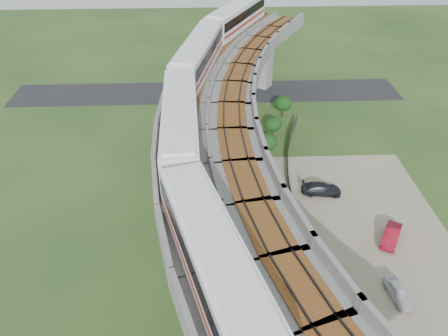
{
  "coord_description": "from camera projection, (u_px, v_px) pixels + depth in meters",
  "views": [
    {
      "loc": [
        0.05,
        -33.11,
        29.21
      ],
      "look_at": [
        1.37,
        -1.8,
        7.5
      ],
      "focal_mm": 35.0,
      "sensor_mm": 36.0,
      "label": 1
    }
  ],
  "objects": [
    {
      "name": "car_dark",
      "position": [
        321.0,
        189.0,
        46.93
      ],
      "size": [
        4.4,
        2.18,
        1.23
      ],
      "primitive_type": "imported",
      "rotation": [
        0.0,
        0.0,
        1.46
      ],
      "color": "black",
      "rests_on": "dirt_lot"
    },
    {
      "name": "tree_5",
      "position": [
        298.0,
        282.0,
        34.54
      ],
      "size": [
        3.02,
        3.02,
        3.42
      ],
      "color": "#382314",
      "rests_on": "ground"
    },
    {
      "name": "metro_train",
      "position": [
        212.0,
        87.0,
        40.48
      ],
      "size": [
        12.74,
        61.15,
        3.64
      ],
      "color": "white",
      "rests_on": "ground"
    },
    {
      "name": "tree_1",
      "position": [
        273.0,
        124.0,
        56.46
      ],
      "size": [
        2.29,
        2.29,
        2.71
      ],
      "color": "#382314",
      "rests_on": "ground"
    },
    {
      "name": "car_white",
      "position": [
        399.0,
        292.0,
        35.58
      ],
      "size": [
        1.78,
        3.54,
        1.16
      ],
      "primitive_type": "imported",
      "rotation": [
        0.0,
        0.0,
        0.13
      ],
      "color": "silver",
      "rests_on": "dirt_lot"
    },
    {
      "name": "tree_4",
      "position": [
        283.0,
        233.0,
        38.75
      ],
      "size": [
        2.62,
        2.62,
        3.53
      ],
      "color": "#382314",
      "rests_on": "ground"
    },
    {
      "name": "ground",
      "position": [
        210.0,
        219.0,
        43.83
      ],
      "size": [
        160.0,
        160.0,
        0.0
      ],
      "primitive_type": "plane",
      "color": "#22451B",
      "rests_on": "ground"
    },
    {
      "name": "tree_2",
      "position": [
        267.0,
        142.0,
        51.63
      ],
      "size": [
        2.41,
        2.41,
        3.4
      ],
      "color": "#382314",
      "rests_on": "ground"
    },
    {
      "name": "viaduct",
      "position": [
        251.0,
        141.0,
        38.81
      ],
      "size": [
        19.58,
        73.98,
        11.4
      ],
      "color": "#99968E",
      "rests_on": "ground"
    },
    {
      "name": "dirt_lot",
      "position": [
        353.0,
        229.0,
        42.66
      ],
      "size": [
        18.0,
        26.0,
        0.04
      ],
      "primitive_type": "cube",
      "color": "gray",
      "rests_on": "ground"
    },
    {
      "name": "asphalt_road",
      "position": [
        207.0,
        92.0,
        68.46
      ],
      "size": [
        60.0,
        8.0,
        0.03
      ],
      "primitive_type": "cube",
      "color": "#232326",
      "rests_on": "ground"
    },
    {
      "name": "car_red",
      "position": [
        391.0,
        236.0,
        40.95
      ],
      "size": [
        3.11,
        3.97,
        1.26
      ],
      "primitive_type": "imported",
      "rotation": [
        0.0,
        0.0,
        -0.54
      ],
      "color": "maroon",
      "rests_on": "dirt_lot"
    },
    {
      "name": "fence",
      "position": [
        307.0,
        211.0,
        43.74
      ],
      "size": [
        3.87,
        38.73,
        1.5
      ],
      "color": "#2D382D",
      "rests_on": "ground"
    },
    {
      "name": "tree_0",
      "position": [
        283.0,
        103.0,
        60.47
      ],
      "size": [
        2.41,
        2.41,
        3.17
      ],
      "color": "#382314",
      "rests_on": "ground"
    },
    {
      "name": "tree_3",
      "position": [
        264.0,
        177.0,
        46.24
      ],
      "size": [
        2.78,
        2.78,
        3.26
      ],
      "color": "#382314",
      "rests_on": "ground"
    }
  ]
}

